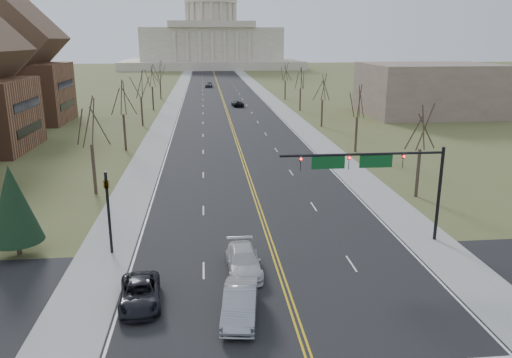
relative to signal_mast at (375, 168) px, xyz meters
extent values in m
cube|color=black|center=(-7.45, 96.50, -5.76)|extent=(20.00, 380.00, 0.01)
cube|color=black|center=(-7.45, -7.50, -5.76)|extent=(120.00, 14.00, 0.01)
cube|color=gray|center=(-19.45, 96.50, -5.75)|extent=(4.00, 380.00, 0.03)
cube|color=gray|center=(4.55, 96.50, -5.75)|extent=(4.00, 380.00, 0.03)
cube|color=gold|center=(-7.45, 96.50, -5.75)|extent=(0.42, 380.00, 0.01)
cube|color=silver|center=(-17.25, 96.50, -5.75)|extent=(0.15, 380.00, 0.01)
cube|color=silver|center=(2.35, 96.50, -5.75)|extent=(0.15, 380.00, 0.01)
cube|color=beige|center=(-7.45, 236.50, -3.76)|extent=(90.00, 60.00, 4.00)
cube|color=beige|center=(-7.45, 236.50, 6.24)|extent=(70.00, 40.00, 16.00)
cube|color=beige|center=(-7.45, 216.00, 15.74)|extent=(42.00, 3.00, 3.00)
cylinder|color=beige|center=(-7.45, 236.50, 20.24)|extent=(24.00, 24.00, 12.00)
cylinder|color=beige|center=(-7.45, 236.50, 27.04)|extent=(27.00, 27.00, 1.60)
ellipsoid|color=slate|center=(-7.45, 236.50, 27.84)|extent=(24.00, 24.00, 22.80)
cylinder|color=black|center=(5.05, 0.00, -2.16)|extent=(0.24, 0.24, 7.20)
cylinder|color=black|center=(-0.95, 0.00, 1.04)|extent=(12.00, 0.18, 0.18)
imported|color=black|center=(2.05, 0.00, 0.49)|extent=(0.35, 0.40, 1.10)
sphere|color=#FF0C0C|center=(2.05, -0.15, 0.84)|extent=(0.18, 0.18, 0.18)
imported|color=black|center=(-1.95, 0.00, 0.49)|extent=(0.35, 0.40, 1.10)
sphere|color=#FF0C0C|center=(-1.95, -0.15, 0.84)|extent=(0.18, 0.18, 0.18)
imported|color=black|center=(-5.45, 0.00, 0.49)|extent=(0.35, 0.40, 1.10)
sphere|color=#FF0C0C|center=(-5.45, -0.15, 0.84)|extent=(0.18, 0.18, 0.18)
cube|color=#0C4C1E|center=(0.05, 0.00, 0.49)|extent=(2.40, 0.12, 0.90)
cube|color=#0C4C1E|center=(-3.45, 0.00, 0.49)|extent=(2.40, 0.12, 0.90)
cylinder|color=black|center=(-18.95, 0.00, -2.76)|extent=(0.20, 0.20, 6.00)
imported|color=black|center=(-18.95, 0.00, -0.56)|extent=(0.32, 0.36, 0.99)
cylinder|color=#33291E|center=(8.05, 10.50, -3.42)|extent=(0.32, 0.32, 4.68)
cylinder|color=#33291E|center=(-22.95, 14.50, -3.29)|extent=(0.32, 0.32, 4.95)
cylinder|color=#33291E|center=(8.05, 30.50, -3.42)|extent=(0.32, 0.32, 4.68)
cylinder|color=#33291E|center=(-22.95, 34.50, -3.29)|extent=(0.32, 0.32, 4.95)
cylinder|color=#33291E|center=(8.05, 50.50, -3.42)|extent=(0.32, 0.32, 4.68)
cylinder|color=#33291E|center=(-22.95, 54.50, -3.29)|extent=(0.32, 0.32, 4.95)
cylinder|color=#33291E|center=(8.05, 70.50, -3.42)|extent=(0.32, 0.32, 4.68)
cylinder|color=#33291E|center=(-22.95, 74.50, -3.29)|extent=(0.32, 0.32, 4.95)
cylinder|color=#33291E|center=(8.05, 90.50, -3.42)|extent=(0.32, 0.32, 4.68)
cylinder|color=#33291E|center=(-22.95, 94.50, -3.29)|extent=(0.32, 0.32, 4.95)
cylinder|color=#33291E|center=(-25.45, 0.50, -5.26)|extent=(0.36, 0.36, 1.00)
cone|color=black|center=(-25.45, 0.50, -2.01)|extent=(3.64, 3.64, 5.50)
cube|color=black|center=(-35.90, 36.50, -2.91)|extent=(0.10, 9.80, 1.20)
cube|color=black|center=(-35.90, 36.50, 0.41)|extent=(0.10, 9.80, 1.20)
cube|color=brown|center=(-45.45, 60.50, -0.51)|extent=(17.00, 14.00, 10.50)
cube|color=#4E3927|center=(-45.45, 60.50, 8.99)|extent=(17.00, 14.28, 17.00)
cube|color=black|center=(-36.90, 60.50, -2.61)|extent=(0.10, 9.80, 1.20)
cube|color=black|center=(-36.90, 60.50, 1.06)|extent=(0.10, 9.80, 1.20)
cube|color=#6B5B4C|center=(32.55, 62.50, -0.76)|extent=(25.00, 20.00, 10.00)
imported|color=gray|center=(-10.46, -9.46, -4.91)|extent=(2.43, 5.28, 1.68)
imported|color=black|center=(-16.06, -7.49, -5.07)|extent=(2.72, 5.11, 1.37)
imported|color=silver|center=(-9.83, -3.96, -4.99)|extent=(2.27, 5.28, 1.52)
imported|color=black|center=(-4.66, 78.68, -5.08)|extent=(2.76, 5.06, 1.34)
imported|color=#55575E|center=(-10.54, 125.59, -4.92)|extent=(2.58, 5.06, 1.65)
camera|label=1|loc=(-12.09, -33.69, 8.98)|focal=35.00mm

